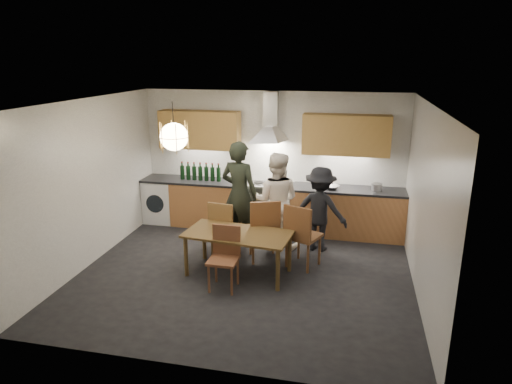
% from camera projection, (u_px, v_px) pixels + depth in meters
% --- Properties ---
extents(ground, '(5.00, 5.00, 0.00)m').
position_uv_depth(ground, '(245.00, 274.00, 7.00)').
color(ground, black).
rests_on(ground, ground).
extents(room_shell, '(5.02, 4.52, 2.61)m').
position_uv_depth(room_shell, '(244.00, 165.00, 6.52)').
color(room_shell, white).
rests_on(room_shell, ground).
extents(counter_run, '(5.00, 0.62, 0.90)m').
position_uv_depth(counter_run, '(270.00, 207.00, 8.69)').
color(counter_run, '#C9854D').
rests_on(counter_run, ground).
extents(range_stove, '(0.90, 0.60, 0.92)m').
position_uv_depth(range_stove, '(269.00, 207.00, 8.70)').
color(range_stove, silver).
rests_on(range_stove, ground).
extents(wall_fixtures, '(4.30, 0.54, 1.10)m').
position_uv_depth(wall_fixtures, '(270.00, 132.00, 8.40)').
color(wall_fixtures, tan).
rests_on(wall_fixtures, ground).
extents(pendant_lamp, '(0.43, 0.43, 0.70)m').
position_uv_depth(pendant_lamp, '(174.00, 137.00, 6.51)').
color(pendant_lamp, black).
rests_on(pendant_lamp, ground).
extents(dining_table, '(1.66, 0.96, 0.67)m').
position_uv_depth(dining_table, '(238.00, 238.00, 6.85)').
color(dining_table, brown).
rests_on(dining_table, ground).
extents(chair_back_left, '(0.49, 0.49, 0.95)m').
position_uv_depth(chair_back_left, '(223.00, 225.00, 7.47)').
color(chair_back_left, brown).
rests_on(chair_back_left, ground).
extents(chair_back_mid, '(0.61, 0.61, 1.05)m').
position_uv_depth(chair_back_mid, '(264.00, 226.00, 7.26)').
color(chair_back_mid, brown).
rests_on(chair_back_mid, ground).
extents(chair_back_right, '(0.62, 0.62, 1.05)m').
position_uv_depth(chair_back_right, '(301.00, 232.00, 7.03)').
color(chair_back_right, brown).
rests_on(chair_back_right, ground).
extents(chair_front, '(0.41, 0.41, 0.90)m').
position_uv_depth(chair_front, '(225.00, 253.00, 6.49)').
color(chair_front, brown).
rests_on(chair_front, ground).
extents(person_left, '(0.77, 0.60, 1.85)m').
position_uv_depth(person_left, '(239.00, 194.00, 7.86)').
color(person_left, black).
rests_on(person_left, ground).
extents(person_mid, '(0.82, 0.64, 1.68)m').
position_uv_depth(person_mid, '(276.00, 201.00, 7.78)').
color(person_mid, white).
rests_on(person_mid, ground).
extents(person_right, '(1.05, 0.76, 1.46)m').
position_uv_depth(person_right, '(320.00, 209.00, 7.69)').
color(person_right, black).
rests_on(person_right, ground).
extents(mixing_bowl, '(0.35, 0.35, 0.07)m').
position_uv_depth(mixing_bowl, '(331.00, 187.00, 8.25)').
color(mixing_bowl, '#A9A9AC').
rests_on(mixing_bowl, counter_run).
extents(stock_pot, '(0.24, 0.24, 0.13)m').
position_uv_depth(stock_pot, '(377.00, 188.00, 8.11)').
color(stock_pot, '#AFAEB2').
rests_on(stock_pot, counter_run).
extents(wine_bottles, '(0.82, 0.08, 0.35)m').
position_uv_depth(wine_bottles, '(200.00, 171.00, 8.79)').
color(wine_bottles, black).
rests_on(wine_bottles, counter_run).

